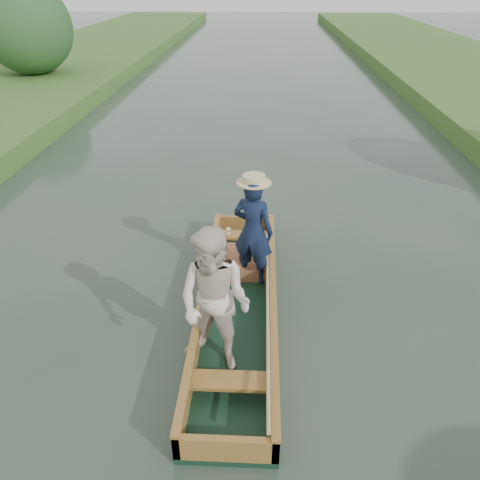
{
  "coord_description": "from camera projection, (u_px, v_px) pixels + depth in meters",
  "views": [
    {
      "loc": [
        0.29,
        -5.53,
        4.49
      ],
      "look_at": [
        0.0,
        0.6,
        0.95
      ],
      "focal_mm": 35.0,
      "sensor_mm": 36.0,
      "label": 1
    }
  ],
  "objects": [
    {
      "name": "ground",
      "position": [
        238.0,
        314.0,
        7.04
      ],
      "size": [
        120.0,
        120.0,
        0.0
      ],
      "primitive_type": "plane",
      "color": "#283D30",
      "rests_on": "ground"
    },
    {
      "name": "punt",
      "position": [
        232.0,
        285.0,
        6.43
      ],
      "size": [
        1.38,
        5.0,
        2.02
      ],
      "color": "black",
      "rests_on": "ground"
    },
    {
      "name": "trees_far",
      "position": [
        181.0,
        43.0,
        15.36
      ],
      "size": [
        22.07,
        15.01,
        4.32
      ],
      "color": "#47331E",
      "rests_on": "ground"
    }
  ]
}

